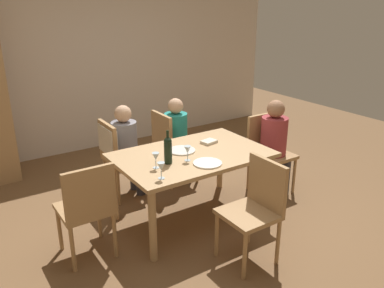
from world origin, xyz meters
TOP-DOWN VIEW (x-y plane):
  - ground_plane at (0.00, 0.00)m, footprint 10.00×10.00m
  - rear_room_partition at (0.00, 2.69)m, footprint 6.40×0.12m
  - dining_table at (0.00, 0.00)m, footprint 1.52×0.99m
  - chair_right_end at (1.14, 0.09)m, footprint 0.44×0.44m
  - chair_far_right at (0.26, 0.87)m, footprint 0.44×0.44m
  - chair_far_left at (-0.47, 0.87)m, footprint 0.45×0.44m
  - chair_near at (0.09, -0.87)m, footprint 0.44×0.44m
  - chair_left_end at (-1.14, -0.09)m, footprint 0.44×0.44m
  - person_woman_host at (1.14, -0.03)m, footprint 0.30×0.35m
  - person_man_bearded at (0.37, 0.87)m, footprint 0.32×0.28m
  - person_man_guest at (-0.32, 0.87)m, footprint 0.33×0.29m
  - wine_bottle_tall_green at (-0.33, -0.09)m, footprint 0.08×0.08m
  - wine_glass_near_left at (-0.48, -0.12)m, footprint 0.07×0.07m
  - wine_glass_centre at (-0.14, -0.13)m, footprint 0.07×0.07m
  - wine_glass_near_right at (-0.55, -0.35)m, footprint 0.07×0.07m
  - dinner_plate_host at (-0.05, 0.11)m, footprint 0.28×0.28m
  - dinner_plate_guest_left at (-0.03, -0.31)m, footprint 0.27×0.27m
  - folded_napkin at (0.32, 0.15)m, footprint 0.18×0.15m

SIDE VIEW (x-z plane):
  - ground_plane at x=0.00m, z-range 0.00..0.00m
  - chair_right_end at x=1.14m, z-range 0.07..0.99m
  - chair_far_right at x=0.26m, z-range 0.07..0.99m
  - chair_near at x=0.09m, z-range 0.07..0.99m
  - chair_left_end at x=-1.14m, z-range 0.07..0.99m
  - chair_far_left at x=-0.47m, z-range 0.13..1.05m
  - person_man_bearded at x=0.37m, z-range 0.09..1.17m
  - person_man_guest at x=-0.32m, z-range 0.09..1.18m
  - dining_table at x=0.00m, z-range 0.28..1.02m
  - person_woman_host at x=1.14m, z-range 0.09..1.22m
  - dinner_plate_host at x=-0.05m, z-range 0.74..0.75m
  - dinner_plate_guest_left at x=-0.03m, z-range 0.74..0.75m
  - folded_napkin at x=0.32m, z-range 0.74..0.77m
  - wine_glass_near_left at x=-0.48m, z-range 0.77..0.92m
  - wine_glass_centre at x=-0.14m, z-range 0.77..0.92m
  - wine_glass_near_right at x=-0.55m, z-range 0.77..0.92m
  - wine_bottle_tall_green at x=-0.33m, z-range 0.71..1.04m
  - rear_room_partition at x=0.00m, z-range 0.00..2.70m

